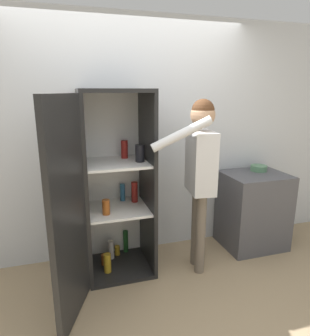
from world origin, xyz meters
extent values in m
plane|color=tan|center=(0.00, 0.00, 0.00)|extent=(12.00, 12.00, 0.00)
cube|color=silver|center=(0.00, 0.98, 1.27)|extent=(7.00, 0.06, 2.55)
cube|color=black|center=(-0.21, 0.62, 0.02)|extent=(0.65, 0.62, 0.04)
cube|color=black|center=(-0.21, 0.62, 1.79)|extent=(0.65, 0.62, 0.04)
cube|color=white|center=(-0.21, 0.91, 0.91)|extent=(0.65, 0.03, 1.74)
cube|color=black|center=(-0.52, 0.62, 0.91)|extent=(0.03, 0.62, 1.74)
cube|color=black|center=(0.10, 0.62, 0.91)|extent=(0.04, 0.62, 1.74)
cube|color=white|center=(-0.21, 0.62, 0.65)|extent=(0.58, 0.55, 0.02)
cube|color=white|center=(-0.21, 0.62, 1.12)|extent=(0.58, 0.55, 0.02)
cube|color=black|center=(-0.68, 0.01, 0.91)|extent=(0.28, 0.62, 1.74)
cylinder|color=beige|center=(-0.27, 0.76, 0.14)|extent=(0.06, 0.06, 0.20)
cylinder|color=teal|center=(-0.12, 0.81, 0.76)|extent=(0.05, 0.05, 0.18)
cylinder|color=#9E4C19|center=(-0.34, 0.49, 0.74)|extent=(0.07, 0.07, 0.14)
cylinder|color=#9E4C19|center=(-0.36, 0.66, 0.09)|extent=(0.05, 0.05, 0.11)
cylinder|color=#B78C1E|center=(-0.35, 0.52, 0.13)|extent=(0.07, 0.07, 0.20)
cylinder|color=maroon|center=(-0.10, 0.75, 1.23)|extent=(0.07, 0.07, 0.18)
cylinder|color=maroon|center=(-0.01, 0.74, 0.77)|extent=(0.07, 0.07, 0.21)
cylinder|color=black|center=(0.01, 0.56, 1.22)|extent=(0.09, 0.09, 0.16)
cylinder|color=#1E5123|center=(-0.09, 0.85, 0.16)|extent=(0.05, 0.05, 0.25)
cylinder|color=#B78C1E|center=(-0.20, 0.81, 0.09)|extent=(0.06, 0.06, 0.10)
cylinder|color=#726656|center=(0.56, 0.31, 0.42)|extent=(0.10, 0.10, 0.84)
cylinder|color=#726656|center=(0.58, 0.46, 0.42)|extent=(0.10, 0.10, 0.84)
cube|color=silver|center=(0.57, 0.39, 1.13)|extent=(0.26, 0.41, 0.59)
sphere|color=tan|center=(0.57, 0.39, 1.58)|extent=(0.23, 0.23, 0.23)
sphere|color=#4C2D19|center=(0.57, 0.39, 1.62)|extent=(0.21, 0.21, 0.21)
cylinder|color=silver|center=(0.29, 0.21, 1.44)|extent=(0.54, 0.15, 0.30)
cylinder|color=silver|center=(0.60, 0.60, 1.10)|extent=(0.08, 0.08, 0.56)
cube|color=#4C4C51|center=(1.38, 0.64, 0.44)|extent=(0.69, 0.57, 0.88)
cylinder|color=#517F5B|center=(1.49, 0.75, 0.91)|extent=(0.19, 0.19, 0.06)
camera|label=1|loc=(-0.66, -2.15, 1.79)|focal=32.00mm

